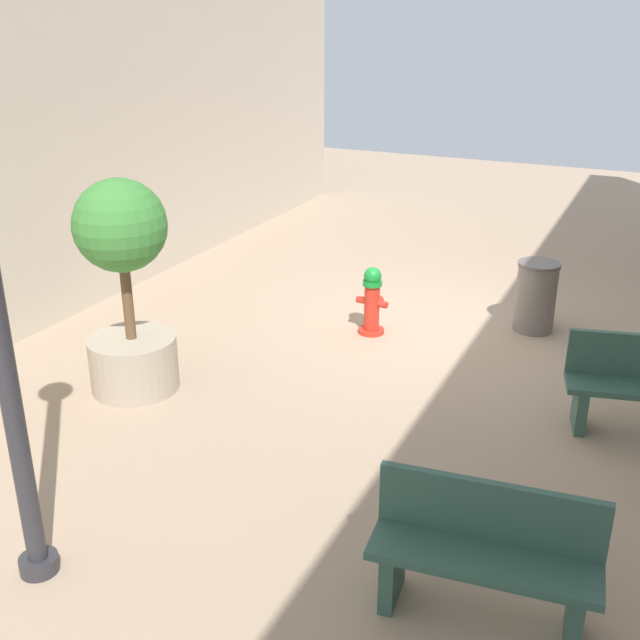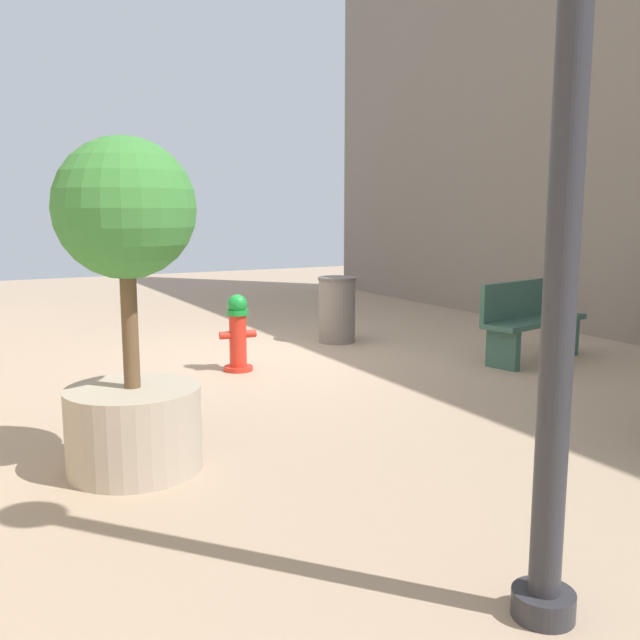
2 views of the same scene
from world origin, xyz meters
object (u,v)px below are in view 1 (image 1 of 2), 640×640
object	(u,v)px
bench_far	(485,553)
trash_bin	(536,296)
fire_hydrant	(372,300)
planter_tree	(126,280)

from	to	relation	value
bench_far	trash_bin	size ratio (longest dim) A/B	1.72
fire_hydrant	trash_bin	bearing A→B (deg)	-151.97
fire_hydrant	bench_far	xyz separation A→B (m)	(-2.44, 4.16, 0.06)
bench_far	trash_bin	world-z (taller)	bench_far
planter_tree	trash_bin	bearing A→B (deg)	-135.78
fire_hydrant	trash_bin	distance (m)	2.05
fire_hydrant	trash_bin	world-z (taller)	trash_bin
planter_tree	trash_bin	size ratio (longest dim) A/B	2.55
fire_hydrant	bench_far	distance (m)	4.82
fire_hydrant	bench_far	size ratio (longest dim) A/B	0.56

